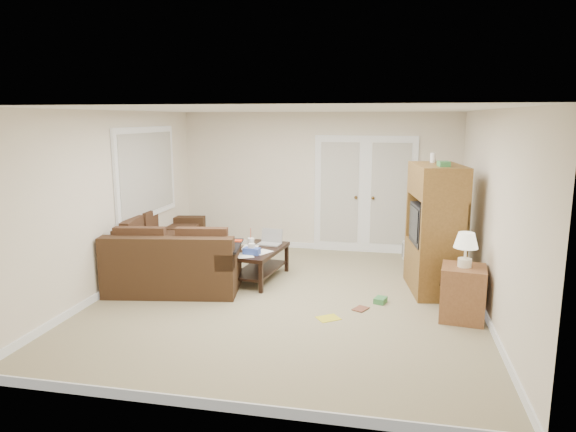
% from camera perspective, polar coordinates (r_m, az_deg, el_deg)
% --- Properties ---
extents(floor, '(5.50, 5.50, 0.00)m').
position_cam_1_polar(floor, '(6.99, -0.04, -9.20)').
color(floor, tan).
rests_on(floor, ground).
extents(ceiling, '(5.00, 5.50, 0.02)m').
position_cam_1_polar(ceiling, '(6.57, -0.04, 11.74)').
color(ceiling, white).
rests_on(ceiling, wall_back).
extents(wall_left, '(0.02, 5.50, 2.50)m').
position_cam_1_polar(wall_left, '(7.57, -18.93, 1.54)').
color(wall_left, white).
rests_on(wall_left, floor).
extents(wall_right, '(0.02, 5.50, 2.50)m').
position_cam_1_polar(wall_right, '(6.64, 21.60, 0.13)').
color(wall_right, white).
rests_on(wall_right, floor).
extents(wall_back, '(5.00, 0.02, 2.50)m').
position_cam_1_polar(wall_back, '(9.35, 3.34, 3.79)').
color(wall_back, white).
rests_on(wall_back, floor).
extents(wall_front, '(5.00, 0.02, 2.50)m').
position_cam_1_polar(wall_front, '(4.08, -7.82, -5.63)').
color(wall_front, white).
rests_on(wall_front, floor).
extents(baseboards, '(5.00, 5.50, 0.10)m').
position_cam_1_polar(baseboards, '(6.98, -0.04, -8.82)').
color(baseboards, silver).
rests_on(baseboards, floor).
extents(french_doors, '(1.80, 0.05, 2.13)m').
position_cam_1_polar(french_doors, '(9.26, 8.51, 2.28)').
color(french_doors, silver).
rests_on(french_doors, floor).
extents(window_left, '(0.05, 1.92, 1.42)m').
position_cam_1_polar(window_left, '(8.38, -15.41, 4.66)').
color(window_left, silver).
rests_on(window_left, wall_left).
extents(sectional_sofa, '(2.24, 2.85, 0.85)m').
position_cam_1_polar(sectional_sofa, '(8.06, -13.21, -4.29)').
color(sectional_sofa, '#3D2817').
rests_on(sectional_sofa, floor).
extents(coffee_table, '(0.73, 1.23, 0.80)m').
position_cam_1_polar(coffee_table, '(7.73, -3.17, -5.20)').
color(coffee_table, black).
rests_on(coffee_table, floor).
extents(tv_armoire, '(0.77, 1.19, 1.91)m').
position_cam_1_polar(tv_armoire, '(7.38, 15.98, -1.29)').
color(tv_armoire, brown).
rests_on(tv_armoire, floor).
extents(side_cabinet, '(0.57, 0.57, 1.08)m').
position_cam_1_polar(side_cabinet, '(6.55, 18.86, -7.64)').
color(side_cabinet, brown).
rests_on(side_cabinet, floor).
extents(space_heater, '(0.15, 0.13, 0.32)m').
position_cam_1_polar(space_heater, '(9.06, 13.06, -3.71)').
color(space_heater, white).
rests_on(space_heater, floor).
extents(floor_magazine, '(0.33, 0.32, 0.01)m').
position_cam_1_polar(floor_magazine, '(6.38, 4.50, -11.25)').
color(floor_magazine, yellow).
rests_on(floor_magazine, floor).
extents(floor_greenbox, '(0.19, 0.21, 0.07)m').
position_cam_1_polar(floor_greenbox, '(6.95, 10.24, -9.19)').
color(floor_greenbox, '#3C8546').
rests_on(floor_greenbox, floor).
extents(floor_book, '(0.23, 0.25, 0.02)m').
position_cam_1_polar(floor_book, '(6.73, 7.51, -10.05)').
color(floor_book, brown).
rests_on(floor_book, floor).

